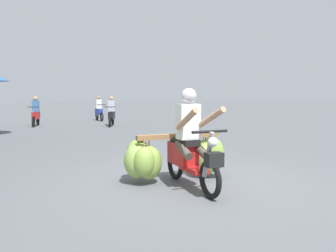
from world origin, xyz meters
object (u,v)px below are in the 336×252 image
Objects in this scene: motorbike_distant_ahead_left at (112,114)px; motorbike_distant_ahead_right at (99,111)px; motorbike_distant_far_ahead at (36,114)px; motorbike_main_loaded at (178,154)px.

motorbike_distant_ahead_right is (-0.02, 3.47, 0.00)m from motorbike_distant_ahead_left.
motorbike_distant_ahead_right is 1.01× the size of motorbike_distant_far_ahead.
motorbike_distant_far_ahead is (-3.33, -2.25, 0.00)m from motorbike_distant_ahead_right.
motorbike_main_loaded is at bearing -94.11° from motorbike_distant_ahead_right.
motorbike_distant_ahead_left is 3.47m from motorbike_distant_ahead_right.
motorbike_distant_ahead_left is 3.57m from motorbike_distant_far_ahead.
motorbike_main_loaded reaches higher than motorbike_distant_ahead_right.
motorbike_distant_ahead_left is (1.03, 10.54, 0.09)m from motorbike_main_loaded.
motorbike_distant_ahead_right and motorbike_distant_far_ahead have the same top height.
motorbike_main_loaded is 10.59m from motorbike_distant_ahead_left.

